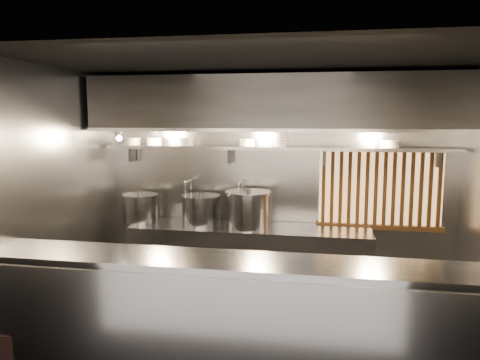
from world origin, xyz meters
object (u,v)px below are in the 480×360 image
(stock_pot_left, at_px, (141,208))
(stock_pot_mid, at_px, (201,210))
(pendant_bulb, at_px, (267,142))
(stock_pot_right, at_px, (248,209))
(heat_lamp, at_px, (118,133))

(stock_pot_left, bearing_deg, stock_pot_mid, -0.88)
(pendant_bulb, relative_size, stock_pot_mid, 0.37)
(stock_pot_left, bearing_deg, pendant_bulb, 1.91)
(stock_pot_mid, xyz_separation_m, stock_pot_right, (0.62, -0.04, 0.04))
(stock_pot_mid, bearing_deg, stock_pot_left, 179.12)
(pendant_bulb, height_order, stock_pot_mid, pendant_bulb)
(pendant_bulb, relative_size, stock_pot_left, 0.35)
(stock_pot_left, bearing_deg, stock_pot_right, -2.14)
(pendant_bulb, bearing_deg, heat_lamp, -169.00)
(pendant_bulb, distance_m, stock_pot_left, 1.87)
(stock_pot_mid, bearing_deg, pendant_bulb, 4.65)
(stock_pot_right, bearing_deg, stock_pot_mid, 176.20)
(heat_lamp, bearing_deg, pendant_bulb, 11.00)
(heat_lamp, relative_size, stock_pot_right, 0.57)
(stock_pot_left, relative_size, stock_pot_mid, 1.06)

